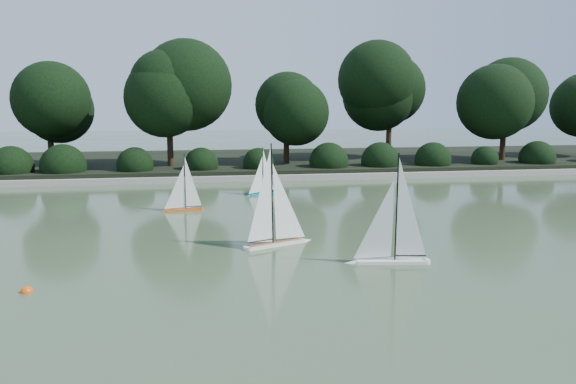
{
  "coord_description": "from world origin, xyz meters",
  "views": [
    {
      "loc": [
        -2.02,
        -8.17,
        2.46
      ],
      "look_at": [
        -0.35,
        2.48,
        0.7
      ],
      "focal_mm": 35.0,
      "sensor_mm": 36.0,
      "label": 1
    }
  ],
  "objects_px": {
    "sailboat_orange": "(181,201)",
    "sailboat_teal": "(260,187)",
    "sailboat_white_a": "(385,245)",
    "race_buoy": "(27,292)",
    "sailboat_white_b": "(281,228)"
  },
  "relations": [
    {
      "from": "sailboat_orange",
      "to": "sailboat_teal",
      "type": "xyz_separation_m",
      "value": [
        2.0,
        1.91,
        -0.0
      ]
    },
    {
      "from": "sailboat_white_a",
      "to": "sailboat_teal",
      "type": "relative_size",
      "value": 1.35
    },
    {
      "from": "sailboat_white_a",
      "to": "sailboat_teal",
      "type": "distance_m",
      "value": 6.72
    },
    {
      "from": "sailboat_white_a",
      "to": "race_buoy",
      "type": "distance_m",
      "value": 5.07
    },
    {
      "from": "sailboat_white_b",
      "to": "race_buoy",
      "type": "height_order",
      "value": "sailboat_white_b"
    },
    {
      "from": "sailboat_white_a",
      "to": "race_buoy",
      "type": "height_order",
      "value": "sailboat_white_a"
    },
    {
      "from": "sailboat_orange",
      "to": "sailboat_teal",
      "type": "distance_m",
      "value": 2.77
    },
    {
      "from": "sailboat_orange",
      "to": "race_buoy",
      "type": "height_order",
      "value": "sailboat_orange"
    },
    {
      "from": "sailboat_orange",
      "to": "sailboat_teal",
      "type": "bearing_deg",
      "value": 43.63
    },
    {
      "from": "sailboat_white_a",
      "to": "race_buoy",
      "type": "xyz_separation_m",
      "value": [
        -5.03,
        -0.55,
        -0.28
      ]
    },
    {
      "from": "sailboat_white_a",
      "to": "sailboat_white_b",
      "type": "bearing_deg",
      "value": 136.32
    },
    {
      "from": "sailboat_white_b",
      "to": "sailboat_teal",
      "type": "bearing_deg",
      "value": 87.8
    },
    {
      "from": "sailboat_white_b",
      "to": "race_buoy",
      "type": "bearing_deg",
      "value": -152.22
    },
    {
      "from": "sailboat_teal",
      "to": "sailboat_white_a",
      "type": "bearing_deg",
      "value": -79.58
    },
    {
      "from": "sailboat_white_b",
      "to": "sailboat_orange",
      "type": "height_order",
      "value": "sailboat_white_b"
    }
  ]
}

